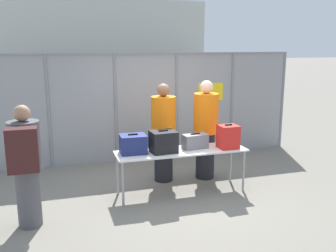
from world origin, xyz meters
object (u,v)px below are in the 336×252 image
suitcase_navy (133,144)px  security_worker_near (163,132)px  inspection_table (181,154)px  traveler_hooded (26,162)px  security_worker_far (206,129)px  suitcase_red (228,137)px  utility_trailer (179,122)px  suitcase_grey (195,141)px  suitcase_black (163,142)px

suitcase_navy → security_worker_near: size_ratio=0.24×
inspection_table → security_worker_near: 0.72m
traveler_hooded → security_worker_near: security_worker_near is taller
suitcase_navy → security_worker_far: (1.48, 0.49, 0.06)m
suitcase_navy → suitcase_red: 1.63m
utility_trailer → security_worker_near: bearing=-113.4°
suitcase_grey → traveler_hooded: traveler_hooded is taller
suitcase_grey → utility_trailer: suitcase_grey is taller
suitcase_grey → security_worker_near: bearing=122.4°
suitcase_grey → utility_trailer: size_ratio=0.12×
suitcase_black → traveler_hooded: (-2.10, -0.57, 0.02)m
security_worker_far → traveler_hooded: bearing=23.5°
suitcase_black → suitcase_red: size_ratio=1.03×
inspection_table → traveler_hooded: bearing=-166.6°
inspection_table → suitcase_red: 0.86m
traveler_hooded → utility_trailer: size_ratio=0.46×
suitcase_red → traveler_hooded: 3.27m
suitcase_black → traveler_hooded: bearing=-164.8°
inspection_table → security_worker_near: size_ratio=1.22×
suitcase_black → suitcase_red: bearing=-4.1°
suitcase_grey → security_worker_far: (0.41, 0.52, 0.09)m
suitcase_black → security_worker_near: (0.20, 0.67, 0.01)m
security_worker_near → utility_trailer: 3.53m
suitcase_navy → traveler_hooded: size_ratio=0.25×
security_worker_near → security_worker_far: security_worker_far is taller
suitcase_navy → suitcase_grey: suitcase_navy is taller
security_worker_near → utility_trailer: security_worker_near is taller
suitcase_navy → security_worker_near: 0.90m
suitcase_black → security_worker_far: 1.15m
inspection_table → security_worker_near: (-0.12, 0.66, 0.25)m
suitcase_navy → inspection_table: bearing=-5.9°
inspection_table → utility_trailer: bearing=71.8°
traveler_hooded → security_worker_near: (2.30, 1.24, -0.00)m
suitcase_grey → utility_trailer: (1.00, 3.81, -0.48)m
suitcase_black → suitcase_red: (1.13, -0.08, 0.02)m
suitcase_red → utility_trailer: (0.45, 3.95, -0.56)m
utility_trailer → inspection_table: bearing=-108.2°
suitcase_black → suitcase_grey: bearing=6.1°
suitcase_black → security_worker_near: size_ratio=0.24×
inspection_table → suitcase_grey: (0.26, 0.05, 0.18)m
traveler_hooded → utility_trailer: traveler_hooded is taller
suitcase_navy → suitcase_red: size_ratio=1.04×
suitcase_red → traveler_hooded: bearing=-171.4°
suitcase_black → utility_trailer: (1.59, 3.87, -0.54)m
suitcase_red → security_worker_near: security_worker_near is taller
inspection_table → security_worker_far: (0.68, 0.57, 0.27)m
suitcase_red → security_worker_far: 0.68m
traveler_hooded → suitcase_navy: bearing=4.9°
suitcase_red → security_worker_near: bearing=141.2°
suitcase_red → inspection_table: bearing=173.7°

